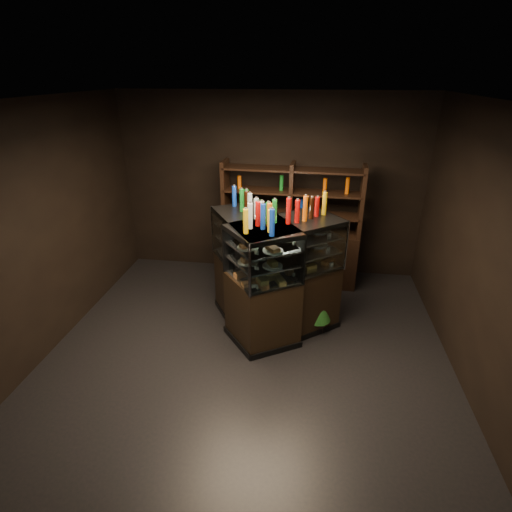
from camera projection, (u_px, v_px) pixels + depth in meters
The scene contains 7 objects.
ground at pixel (247, 354), 5.04m from camera, with size 5.00×5.00×0.00m, color black.
room_shell at pixel (246, 207), 4.22m from camera, with size 5.02×5.02×3.01m.
display_case at pixel (269, 294), 5.37m from camera, with size 1.87×1.62×1.58m.
food_display at pixel (269, 250), 5.09m from camera, with size 1.40×1.22×0.48m.
bottles_top at pixel (270, 210), 4.87m from camera, with size 1.22×1.08×0.30m.
potted_conifer at pixel (319, 303), 5.35m from camera, with size 0.34×0.34×0.74m.
back_shelving at pixel (290, 247), 6.58m from camera, with size 2.21×0.52×2.00m.
Camera 1 is at (0.66, -3.99, 3.26)m, focal length 28.00 mm.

